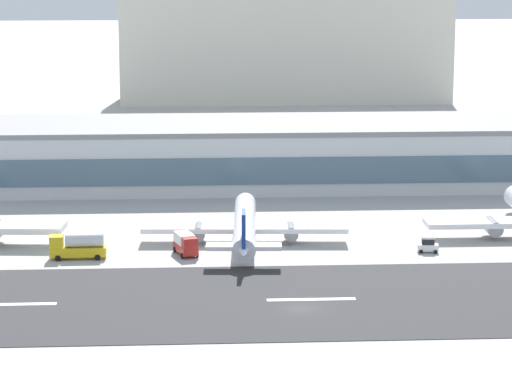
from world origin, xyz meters
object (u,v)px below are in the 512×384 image
(airliner_navy_tail_gate_1, at_px, (245,227))
(service_fuel_truck_2, at_px, (78,246))
(service_box_truck_0, at_px, (186,244))
(terminal_building, at_px, (242,153))
(service_baggage_tug_1, at_px, (428,246))
(distant_hotel_block, at_px, (284,40))

(airliner_navy_tail_gate_1, distance_m, service_fuel_truck_2, 27.16)
(airliner_navy_tail_gate_1, bearing_deg, service_box_truck_0, 129.12)
(terminal_building, relative_size, service_baggage_tug_1, 56.65)
(distant_hotel_block, height_order, airliner_navy_tail_gate_1, distant_hotel_block)
(terminal_building, height_order, service_fuel_truck_2, terminal_building)
(terminal_building, distance_m, distant_hotel_block, 143.26)
(airliner_navy_tail_gate_1, bearing_deg, distant_hotel_block, -3.23)
(airliner_navy_tail_gate_1, bearing_deg, service_baggage_tug_1, -101.46)
(distant_hotel_block, height_order, service_fuel_truck_2, distant_hotel_block)
(terminal_building, xyz_separation_m, service_fuel_truck_2, (-27.89, -59.96, -4.22))
(distant_hotel_block, relative_size, service_box_truck_0, 15.83)
(service_box_truck_0, bearing_deg, terminal_building, 152.86)
(terminal_building, distance_m, airliner_navy_tail_gate_1, 51.85)
(terminal_building, xyz_separation_m, service_baggage_tug_1, (26.22, -59.12, -5.20))
(service_baggage_tug_1, bearing_deg, terminal_building, -59.33)
(terminal_building, relative_size, service_fuel_truck_2, 22.28)
(service_box_truck_0, bearing_deg, airliner_navy_tail_gate_1, 109.78)
(airliner_navy_tail_gate_1, distance_m, service_baggage_tug_1, 29.25)
(terminal_building, height_order, service_box_truck_0, terminal_building)
(service_box_truck_0, bearing_deg, service_baggage_tug_1, 73.00)
(terminal_building, xyz_separation_m, distant_hotel_block, (19.96, 141.30, 12.59))
(service_box_truck_0, relative_size, service_fuel_truck_2, 0.75)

